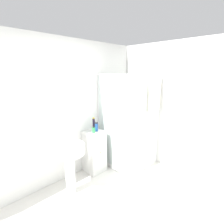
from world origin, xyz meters
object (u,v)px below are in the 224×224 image
(sink, at_px, (69,157))
(shampoo_bottle_blue, at_px, (96,127))
(shampoo_bottle_tall_black, at_px, (94,124))
(soap_dispenser, at_px, (94,130))

(sink, height_order, shampoo_bottle_blue, shampoo_bottle_blue)
(shampoo_bottle_tall_black, relative_size, shampoo_bottle_blue, 1.49)
(sink, bearing_deg, shampoo_bottle_blue, 16.18)
(soap_dispenser, xyz_separation_m, shampoo_bottle_tall_black, (0.08, 0.10, 0.08))
(shampoo_bottle_tall_black, distance_m, shampoo_bottle_blue, 0.08)
(soap_dispenser, distance_m, shampoo_bottle_tall_black, 0.15)
(shampoo_bottle_tall_black, bearing_deg, sink, -158.78)
(sink, bearing_deg, shampoo_bottle_tall_black, 21.22)
(shampoo_bottle_blue, bearing_deg, sink, -163.82)
(soap_dispenser, relative_size, shampoo_bottle_blue, 0.73)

